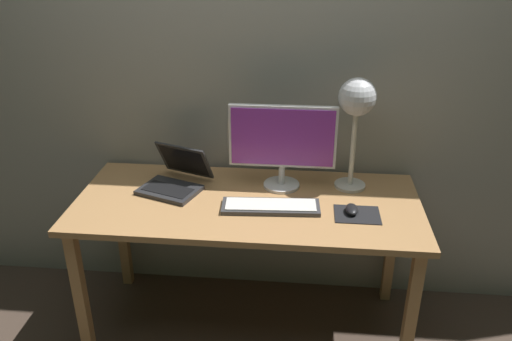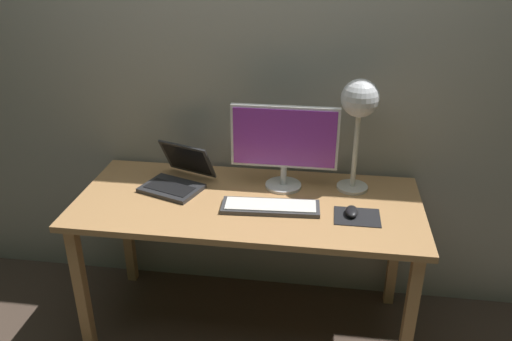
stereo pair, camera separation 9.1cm
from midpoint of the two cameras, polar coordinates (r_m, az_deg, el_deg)
The scene contains 9 objects.
ground_plane at distance 2.83m, azimuth -1.80°, elevation -16.60°, with size 4.80×4.80×0.00m, color #47382D.
back_wall at distance 2.57m, azimuth -1.07°, elevation 12.06°, with size 4.80×0.06×2.60m, color #9E998E.
desk at distance 2.44m, azimuth -2.01°, elevation -4.98°, with size 1.60×0.70×0.74m.
monitor at distance 2.43m, azimuth 1.87°, elevation 3.24°, with size 0.50×0.18×0.41m.
keyboard_main at distance 2.32m, azimuth 0.51°, elevation -4.00°, with size 0.45×0.17×0.03m.
laptop at distance 2.54m, azimuth -9.78°, elevation -0.58°, with size 0.36×0.37×0.20m.
desk_lamp at distance 2.40m, azimuth 10.00°, elevation 7.19°, with size 0.17×0.17×0.54m.
mousepad at distance 2.32m, azimuth 10.01°, elevation -4.82°, with size 0.20×0.16×0.00m, color black.
mouse at distance 2.32m, azimuth 9.43°, elevation -4.26°, with size 0.06×0.10×0.03m, color black.
Camera 1 is at (0.24, -2.09, 1.89)m, focal length 36.21 mm.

